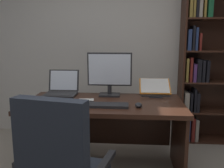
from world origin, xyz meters
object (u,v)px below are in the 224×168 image
object	(u,v)px
notepad	(86,102)
open_binder	(51,106)
desk	(105,119)
laptop	(62,90)
reading_stand_with_book	(155,87)
monitor	(110,74)
computer_mouse	(139,105)
pen	(88,101)
bookshelf	(206,67)
keyboard	(105,105)

from	to	relation	value
notepad	open_binder	bearing A→B (deg)	-145.62
desk	open_binder	size ratio (longest dim) A/B	2.82
laptop	reading_stand_with_book	distance (m)	1.02
notepad	laptop	bearing A→B (deg)	136.71
reading_stand_with_book	open_binder	size ratio (longest dim) A/B	0.61
monitor	computer_mouse	bearing A→B (deg)	-55.39
laptop	pen	xyz separation A→B (m)	(0.34, -0.30, -0.04)
pen	bookshelf	bearing A→B (deg)	34.19
monitor	pen	xyz separation A→B (m)	(-0.19, -0.29, -0.22)
bookshelf	reading_stand_with_book	distance (m)	0.90
monitor	laptop	world-z (taller)	monitor
computer_mouse	desk	bearing A→B (deg)	144.09
open_binder	computer_mouse	bearing A→B (deg)	13.56
reading_stand_with_book	keyboard	bearing A→B (deg)	-134.00
bookshelf	reading_stand_with_book	size ratio (longest dim) A/B	5.93
computer_mouse	pen	bearing A→B (deg)	163.90
desk	laptop	size ratio (longest dim) A/B	4.53
bookshelf	open_binder	size ratio (longest dim) A/B	3.60
monitor	computer_mouse	distance (m)	0.57
laptop	open_binder	world-z (taller)	laptop
pen	monitor	bearing A→B (deg)	57.15
monitor	laptop	size ratio (longest dim) A/B	1.39
bookshelf	keyboard	size ratio (longest dim) A/B	4.69
monitor	laptop	bearing A→B (deg)	179.10
keyboard	pen	bearing A→B (deg)	143.29
reading_stand_with_book	pen	bearing A→B (deg)	-151.75
desk	reading_stand_with_book	world-z (taller)	reading_stand_with_book
keyboard	monitor	bearing A→B (deg)	90.00
computer_mouse	notepad	distance (m)	0.53
computer_mouse	bookshelf	bearing A→B (deg)	50.69
laptop	bookshelf	bearing A→B (deg)	20.14
desk	keyboard	world-z (taller)	keyboard
laptop	notepad	bearing A→B (deg)	-43.29
pen	notepad	bearing A→B (deg)	180.00
computer_mouse	notepad	xyz separation A→B (m)	(-0.51, 0.14, -0.02)
bookshelf	notepad	world-z (taller)	bookshelf
monitor	pen	bearing A→B (deg)	-122.85
bookshelf	keyboard	distance (m)	1.61
computer_mouse	pen	world-z (taller)	computer_mouse
bookshelf	monitor	size ratio (longest dim) A/B	4.17
bookshelf	laptop	distance (m)	1.83
computer_mouse	notepad	size ratio (longest dim) A/B	0.50
open_binder	pen	xyz separation A→B (m)	(0.30, 0.19, 0.00)
desk	keyboard	distance (m)	0.32
laptop	pen	size ratio (longest dim) A/B	2.43
bookshelf	computer_mouse	xyz separation A→B (m)	(-0.87, -1.07, -0.23)
notepad	pen	xyz separation A→B (m)	(0.02, 0.00, 0.01)
bookshelf	pen	size ratio (longest dim) A/B	14.06
desk	bookshelf	xyz separation A→B (m)	(1.21, 0.83, 0.45)
notepad	reading_stand_with_book	bearing A→B (deg)	27.56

